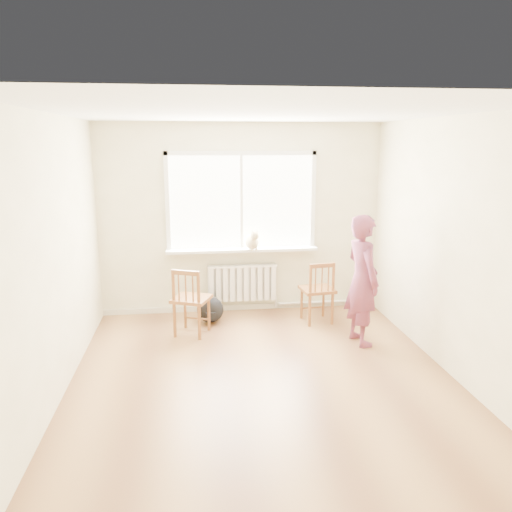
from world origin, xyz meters
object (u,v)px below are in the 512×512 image
object	(u,v)px
chair_right	(318,292)
person	(362,280)
cat	(252,241)
backpack	(210,310)
chair_left	(190,302)

from	to	relation	value
chair_right	person	bearing A→B (deg)	107.94
cat	backpack	bearing A→B (deg)	-163.57
chair_left	chair_right	distance (m)	1.75
person	backpack	size ratio (longest dim) A/B	4.38
chair_left	cat	size ratio (longest dim) A/B	1.99
cat	backpack	world-z (taller)	cat
backpack	chair_right	bearing A→B (deg)	-7.31
chair_left	backpack	size ratio (longest dim) A/B	2.44
person	backpack	distance (m)	2.13
person	backpack	bearing A→B (deg)	52.81
chair_left	person	xyz separation A→B (m)	(2.08, -0.50, 0.35)
chair_right	backpack	size ratio (longest dim) A/B	2.37
cat	person	bearing A→B (deg)	-54.88
chair_left	chair_right	size ratio (longest dim) A/B	1.03
chair_left	cat	distance (m)	1.30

